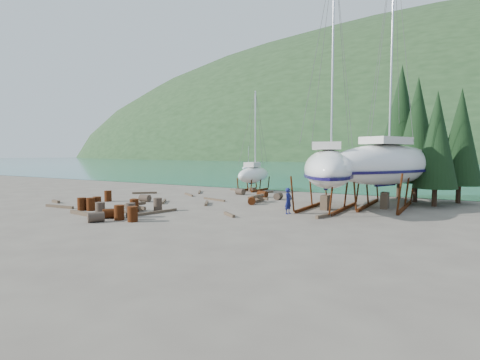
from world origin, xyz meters
The scene contains 50 objects.
ground centered at (0.00, 0.00, 0.00)m, with size 600.00×600.00×0.00m, color #5E534A.
bay_water centered at (0.00, 315.00, 0.01)m, with size 700.00×700.00×0.00m, color teal.
far_hill centered at (0.00, 320.00, 0.00)m, with size 800.00×360.00×110.00m, color #1F371B.
far_house_left centered at (-60.00, 190.00, 2.92)m, with size 6.60×5.60×5.60m.
far_house_center centered at (-20.00, 190.00, 2.92)m, with size 6.60×5.60×5.60m.
cypress_near_right centered at (12.50, 12.00, 5.79)m, with size 3.60×3.60×10.00m.
cypress_mid_right centered at (14.00, 10.00, 4.92)m, with size 3.06×3.06×8.50m.
cypress_back_left centered at (11.00, 14.00, 6.66)m, with size 4.14×4.14×11.50m.
cypress_far_right centered at (15.50, 13.00, 5.21)m, with size 3.24×3.24×9.00m.
moored_boat_left centered at (-30.00, 60.00, 0.39)m, with size 2.00×5.00×6.05m.
moored_boat_mid centered at (10.00, 80.00, 0.39)m, with size 2.00×5.00×6.05m.
moored_boat_far centered at (-8.00, 110.00, 0.39)m, with size 2.00×5.00×6.05m.
large_sailboat_near centered at (7.58, 4.82, 2.89)m, with size 6.74×11.86×17.96m.
large_sailboat_far centered at (11.04, 7.57, 3.16)m, with size 8.13×12.66×19.36m.
small_sailboat_shore centered at (-3.17, 13.56, 1.73)m, with size 2.70×6.70×10.45m.
worker centered at (6.08, 1.31, 0.85)m, with size 0.62×0.40×1.69m, color #121750.
drum_0 centered at (-6.73, -4.60, 0.44)m, with size 0.58×0.58×0.88m, color #562B0E.
drum_1 centered at (-2.17, -7.03, 0.29)m, with size 0.58×0.58×0.88m, color #2D2823.
drum_3 centered at (-0.48, -5.86, 0.44)m, with size 0.58×0.58×0.88m, color #562B0E.
drum_4 centered at (0.40, 8.67, 0.29)m, with size 0.58×0.58×0.88m, color #562B0E.
drum_5 centered at (-1.72, -4.85, 0.44)m, with size 0.58×0.58×0.88m, color #2D2823.
drum_6 centered at (1.85, 4.03, 0.29)m, with size 0.58×0.58×0.88m, color #562B0E.
drum_7 centered at (-1.60, -5.86, 0.44)m, with size 0.58×0.58×0.88m, color #562B0E.
drum_8 centered at (-9.21, -0.31, 0.44)m, with size 0.58×0.58×0.88m, color #562B0E.
drum_9 centered at (-2.44, 9.55, 0.29)m, with size 0.58×0.58×0.88m, color #2D2823.
drum_10 centered at (-6.34, -3.66, 0.44)m, with size 0.58×0.58×0.88m, color #562B0E.
drum_11 centered at (2.31, 7.91, 0.29)m, with size 0.58×0.58×0.88m, color #2D2823.
drum_12 centered at (-2.52, -5.72, 0.29)m, with size 0.58×0.58×0.88m, color #562B0E.
drum_13 centered at (-6.14, -4.32, 0.44)m, with size 0.58×0.58×0.88m, color #562B0E.
drum_14 centered at (-3.09, -3.27, 0.44)m, with size 0.58×0.58×0.88m, color #562B0E.
drum_15 centered at (-6.43, 1.07, 0.29)m, with size 0.58×0.58×0.88m, color #2D2823.
drum_16 centered at (-3.64, -5.56, 0.44)m, with size 0.58×0.58×0.88m, color #2D2823.
drum_17 centered at (-2.14, -2.02, 0.44)m, with size 0.58×0.58×0.88m, color #2D2823.
timber_0 centered at (-4.53, 12.47, 0.07)m, with size 0.14×2.76×0.14m, color brown.
timber_1 centered at (8.53, 1.18, 0.10)m, with size 0.19×1.62×0.19m, color brown.
timber_2 centered at (-10.87, 5.47, 0.09)m, with size 0.19×2.34×0.19m, color brown.
timber_4 centered at (-7.18, 1.20, 0.09)m, with size 0.17×1.84×0.17m, color brown.
timber_5 centered at (-1.39, -2.86, 0.08)m, with size 0.16×3.10×0.16m, color brown.
timber_7 centered at (3.23, -1.35, 0.09)m, with size 0.17×1.53×0.17m, color brown.
timber_8 centered at (-1.18, 2.31, 0.09)m, with size 0.19×2.04×0.19m, color brown.
timber_9 centered at (-1.00, 11.89, 0.08)m, with size 0.15×2.32×0.15m, color brown.
timber_11 centered at (-2.11, 4.70, 0.08)m, with size 0.15×2.71×0.15m, color brown.
timber_12 centered at (-4.78, 1.47, 0.08)m, with size 0.17×2.33×0.17m, color brown.
timber_13 centered at (-12.04, -3.06, 0.11)m, with size 0.22×1.10×0.22m, color brown.
timber_14 centered at (-9.26, -4.59, 0.09)m, with size 0.18×2.76×0.18m, color brown.
timber_15 centered at (-6.93, 9.09, 0.07)m, with size 0.15×2.69×0.15m, color brown.
timber_16 centered at (-4.93, -5.88, 0.11)m, with size 0.23×2.65×0.23m, color brown.
timber_17 centered at (-6.27, 6.54, 0.08)m, with size 0.16×2.32×0.16m, color brown.
timber_pile_fore centered at (-3.15, -3.11, 0.30)m, with size 1.80×1.80×0.60m.
timber_pile_aft centered at (1.60, 5.54, 0.30)m, with size 1.80×1.80×0.60m.
Camera 1 is at (15.67, -20.97, 3.89)m, focal length 28.00 mm.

